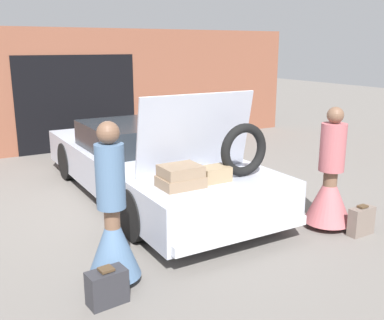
% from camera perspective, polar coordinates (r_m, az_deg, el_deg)
% --- Properties ---
extents(ground_plane, '(40.00, 40.00, 0.00)m').
position_cam_1_polar(ground_plane, '(7.52, -5.45, -4.38)').
color(ground_plane, slate).
extents(garage_wall_back, '(12.00, 0.14, 2.80)m').
position_cam_1_polar(garage_wall_back, '(10.87, -14.50, 8.54)').
color(garage_wall_back, brown).
rests_on(garage_wall_back, ground_plane).
extents(car, '(2.01, 5.23, 1.82)m').
position_cam_1_polar(car, '(7.36, -5.54, -0.30)').
color(car, '#B2B7C6').
rests_on(car, ground_plane).
extents(person_left, '(0.56, 0.56, 1.70)m').
position_cam_1_polar(person_left, '(4.67, -10.05, -8.41)').
color(person_left, brown).
rests_on(person_left, ground_plane).
extents(person_right, '(0.63, 0.63, 1.65)m').
position_cam_1_polar(person_right, '(6.28, 17.09, -3.17)').
color(person_right, brown).
rests_on(person_right, ground_plane).
extents(suitcase_beside_left_person, '(0.39, 0.24, 0.37)m').
position_cam_1_polar(suitcase_beside_left_person, '(4.52, -10.74, -15.56)').
color(suitcase_beside_left_person, '#2D2D33').
rests_on(suitcase_beside_left_person, ground_plane).
extents(suitcase_beside_right_person, '(0.37, 0.16, 0.40)m').
position_cam_1_polar(suitcase_beside_right_person, '(6.29, 20.69, -7.26)').
color(suitcase_beside_right_person, '#75665B').
rests_on(suitcase_beside_right_person, ground_plane).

